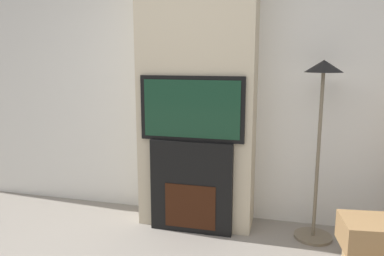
{
  "coord_description": "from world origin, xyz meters",
  "views": [
    {
      "loc": [
        0.81,
        -1.56,
        1.58
      ],
      "look_at": [
        0.0,
        1.59,
        0.97
      ],
      "focal_mm": 35.0,
      "sensor_mm": 36.0,
      "label": 1
    }
  ],
  "objects": [
    {
      "name": "floor_lamp",
      "position": [
        1.08,
        1.7,
        1.15
      ],
      "size": [
        0.33,
        0.33,
        1.56
      ],
      "color": "#726651",
      "rests_on": "ground_plane"
    },
    {
      "name": "wall_back",
      "position": [
        0.0,
        2.03,
        1.35
      ],
      "size": [
        6.0,
        0.06,
        2.7
      ],
      "color": "silver",
      "rests_on": "ground_plane"
    },
    {
      "name": "television",
      "position": [
        0.0,
        1.59,
        1.14
      ],
      "size": [
        0.94,
        0.07,
        0.58
      ],
      "color": "black",
      "rests_on": "fireplace"
    },
    {
      "name": "box_stack",
      "position": [
        1.49,
        1.17,
        0.21
      ],
      "size": [
        0.55,
        0.49,
        0.43
      ],
      "color": "tan",
      "rests_on": "ground_plane"
    },
    {
      "name": "fireplace",
      "position": [
        0.0,
        1.59,
        0.42
      ],
      "size": [
        0.75,
        0.15,
        0.85
      ],
      "color": "black",
      "rests_on": "ground_plane"
    },
    {
      "name": "chimney_breast",
      "position": [
        0.0,
        1.8,
        1.35
      ],
      "size": [
        1.06,
        0.41,
        2.7
      ],
      "color": "beige",
      "rests_on": "ground_plane"
    }
  ]
}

